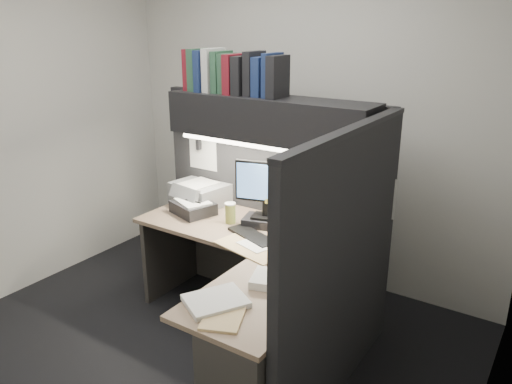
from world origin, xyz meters
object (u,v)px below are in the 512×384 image
Objects in this scene: telephone at (332,237)px; coffee_cup at (230,214)px; printer at (201,193)px; notebook_stack at (193,208)px; overhead_shelf at (269,118)px; monitor at (266,201)px; keyboard at (252,236)px; desk at (243,313)px.

coffee_cup is at bearing 178.24° from telephone.
printer reaches higher than notebook_stack.
overhead_shelf is at bearing 162.50° from telephone.
monitor is at bearing -1.11° from printer.
coffee_cup is 0.50m from printer.
notebook_stack is (-0.63, 0.12, 0.04)m from keyboard.
coffee_cup is 0.34× the size of printer.
telephone is at bearing -15.24° from monitor.
desk is 3.99× the size of printer.
coffee_cup is (-0.21, -0.18, -0.70)m from overhead_shelf.
notebook_stack is at bearing 146.90° from desk.
telephone is 1.46× the size of coffee_cup.
keyboard is 0.65m from notebook_stack.
overhead_shelf is at bearing 18.56° from notebook_stack.
keyboard is at bearing -164.32° from telephone.
monitor is (-0.26, 0.66, 0.48)m from desk.
telephone is at bearing 68.29° from desk.
telephone is (0.53, 0.01, -0.15)m from monitor.
keyboard is at bearing -77.08° from overhead_shelf.
monitor reaches higher than keyboard.
desk is at bearing -30.24° from printer.
telephone reaches higher than keyboard.
desk is 0.79m from telephone.
notebook_stack reaches higher than keyboard.
printer is at bearing 154.43° from coffee_cup.
monitor reaches higher than desk.
overhead_shelf is at bearing 41.12° from coffee_cup.
telephone is at bearing -8.58° from overhead_shelf.
monitor reaches higher than printer.
desk is 3.51× the size of monitor.
desk is at bearing -42.27° from keyboard.
telephone reaches higher than desk.
printer is (-0.70, 0.12, -0.11)m from monitor.
overhead_shelf is 0.93m from telephone.
notebook_stack is at bearing 173.51° from monitor.
telephone is 1.24m from printer.
overhead_shelf reaches higher than notebook_stack.
overhead_shelf is 0.95m from printer.
keyboard is 1.95× the size of telephone.
monitor reaches higher than notebook_stack.
desk is at bearing -120.64° from telephone.
monitor is 3.34× the size of coffee_cup.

